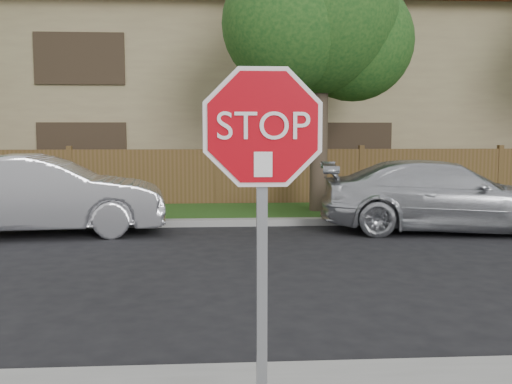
{
  "coord_description": "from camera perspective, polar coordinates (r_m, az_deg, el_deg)",
  "views": [
    {
      "loc": [
        -0.07,
        -5.06,
        2.14
      ],
      "look_at": [
        0.22,
        -0.9,
        1.7
      ],
      "focal_mm": 42.0,
      "sensor_mm": 36.0,
      "label": 1
    }
  ],
  "objects": [
    {
      "name": "grass_strip",
      "position": [
        15.01,
        -3.6,
        -2.0
      ],
      "size": [
        70.0,
        3.0,
        0.12
      ],
      "primitive_type": "cube",
      "color": "#1E4714",
      "rests_on": "ground"
    },
    {
      "name": "ground",
      "position": [
        5.49,
        -3.02,
        -16.92
      ],
      "size": [
        90.0,
        90.0,
        0.0
      ],
      "primitive_type": "plane",
      "color": "black",
      "rests_on": "ground"
    },
    {
      "name": "apartment_building",
      "position": [
        22.11,
        -3.76,
        9.56
      ],
      "size": [
        35.2,
        9.2,
        7.2
      ],
      "color": "#917E5A",
      "rests_on": "ground"
    },
    {
      "name": "far_curb",
      "position": [
        13.37,
        -3.56,
        -2.92
      ],
      "size": [
        70.0,
        0.3,
        0.15
      ],
      "primitive_type": "cube",
      "color": "gray",
      "rests_on": "ground"
    },
    {
      "name": "sedan_right",
      "position": [
        13.18,
        17.38,
        -0.37
      ],
      "size": [
        5.38,
        2.81,
        1.49
      ],
      "primitive_type": "imported",
      "rotation": [
        0.0,
        0.0,
        1.42
      ],
      "color": "silver",
      "rests_on": "ground"
    },
    {
      "name": "tree_mid",
      "position": [
        15.11,
        6.29,
        16.37
      ],
      "size": [
        4.8,
        3.9,
        7.35
      ],
      "color": "#382B21",
      "rests_on": "ground"
    },
    {
      "name": "stop_sign",
      "position": [
        3.61,
        0.62,
        1.09
      ],
      "size": [
        1.01,
        0.13,
        2.55
      ],
      "color": "gray",
      "rests_on": "sidewalk_near"
    },
    {
      "name": "sedan_left",
      "position": [
        12.91,
        -19.71,
        -0.27
      ],
      "size": [
        5.09,
        2.21,
        1.63
      ],
      "primitive_type": "imported",
      "rotation": [
        0.0,
        0.0,
        1.67
      ],
      "color": "silver",
      "rests_on": "ground"
    },
    {
      "name": "fence",
      "position": [
        16.52,
        -3.64,
        1.31
      ],
      "size": [
        70.0,
        0.12,
        1.6
      ],
      "primitive_type": "cube",
      "color": "#523B1D",
      "rests_on": "ground"
    }
  ]
}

